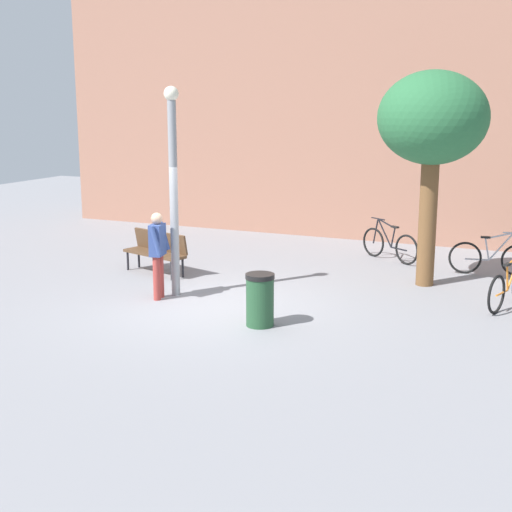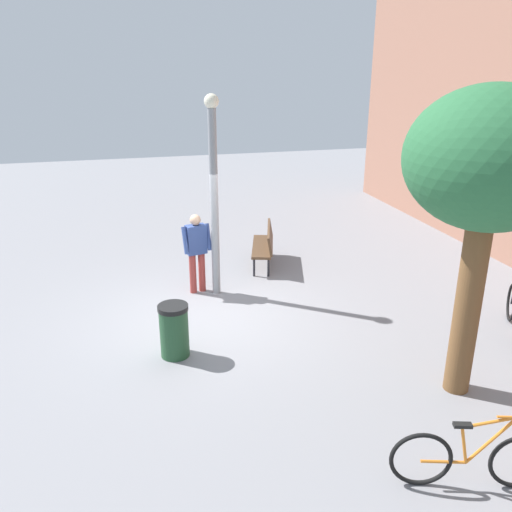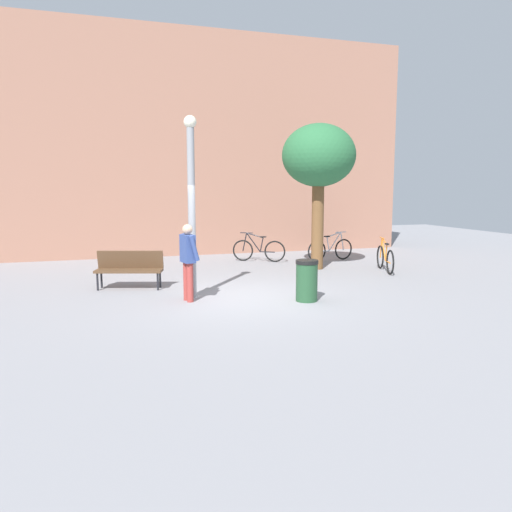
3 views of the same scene
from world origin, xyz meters
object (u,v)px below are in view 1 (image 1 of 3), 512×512
at_px(lamppost, 173,182).
at_px(bicycle_silver, 492,258).
at_px(park_bench, 157,249).
at_px(person_by_lamppost, 158,249).
at_px(bicycle_black, 389,245).
at_px(bicycle_orange, 509,287).
at_px(trash_bin, 260,300).
at_px(plaza_tree, 433,122).

distance_m(lamppost, bicycle_silver, 7.14).
bearing_deg(park_bench, person_by_lamppost, -57.59).
bearing_deg(person_by_lamppost, bicycle_black, 57.75).
bearing_deg(person_by_lamppost, bicycle_silver, 39.17).
distance_m(person_by_lamppost, bicycle_orange, 6.55).
height_order(bicycle_silver, trash_bin, bicycle_silver).
height_order(person_by_lamppost, bicycle_black, person_by_lamppost).
relative_size(lamppost, trash_bin, 4.43).
height_order(park_bench, bicycle_silver, bicycle_silver).
xyz_separation_m(bicycle_black, bicycle_silver, (2.39, -0.55, 0.00)).
xyz_separation_m(lamppost, bicycle_silver, (5.46, 4.21, -1.84)).
relative_size(person_by_lamppost, bicycle_orange, 0.96).
relative_size(lamppost, plaza_tree, 0.92).
bearing_deg(plaza_tree, person_by_lamppost, -144.98).
height_order(park_bench, bicycle_orange, bicycle_orange).
relative_size(park_bench, trash_bin, 1.85).
bearing_deg(bicycle_silver, bicycle_black, 167.12).
relative_size(park_bench, bicycle_orange, 0.96).
bearing_deg(bicycle_orange, park_bench, -177.48).
bearing_deg(trash_bin, plaza_tree, 62.65).
relative_size(lamppost, person_by_lamppost, 2.39).
relative_size(person_by_lamppost, bicycle_silver, 0.93).
bearing_deg(bicycle_silver, trash_bin, -120.70).
xyz_separation_m(lamppost, bicycle_black, (3.07, 4.76, -1.84)).
distance_m(bicycle_orange, bicycle_silver, 2.53).
height_order(person_by_lamppost, trash_bin, person_by_lamppost).
bearing_deg(plaza_tree, park_bench, -166.54).
height_order(park_bench, bicycle_black, bicycle_black).
bearing_deg(person_by_lamppost, plaza_tree, 35.02).
height_order(bicycle_black, trash_bin, bicycle_black).
distance_m(park_bench, bicycle_silver, 7.31).
xyz_separation_m(park_bench, trash_bin, (3.58, -2.55, -0.09)).
distance_m(bicycle_black, trash_bin, 5.94).
xyz_separation_m(bicycle_black, bicycle_orange, (2.94, -3.01, 0.00)).
bearing_deg(bicycle_silver, person_by_lamppost, -140.83).
relative_size(park_bench, plaza_tree, 0.39).
bearing_deg(person_by_lamppost, bicycle_orange, 18.85).
distance_m(person_by_lamppost, plaza_tree, 5.93).
bearing_deg(bicycle_black, park_bench, -142.62).
bearing_deg(park_bench, trash_bin, -35.47).
bearing_deg(plaza_tree, trash_bin, -117.35).
distance_m(park_bench, plaza_tree, 6.38).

